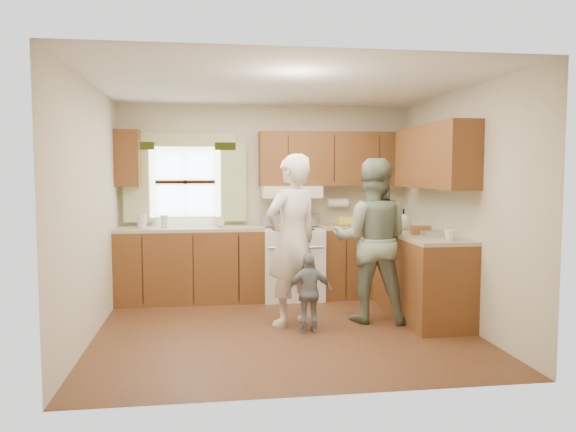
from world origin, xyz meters
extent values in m
plane|color=#512D19|center=(0.00, 0.00, 0.00)|extent=(3.80, 3.80, 0.00)
plane|color=white|center=(0.00, 0.00, 2.50)|extent=(3.80, 3.80, 0.00)
plane|color=beige|center=(0.00, 1.75, 1.25)|extent=(3.80, 0.00, 3.80)
plane|color=beige|center=(0.00, -1.75, 1.25)|extent=(3.80, 0.00, 3.80)
plane|color=beige|center=(-1.90, 0.00, 1.25)|extent=(0.00, 3.50, 3.50)
plane|color=beige|center=(1.90, 0.00, 1.25)|extent=(0.00, 3.50, 3.50)
cube|color=#4E2A10|center=(-0.99, 1.45, 0.45)|extent=(1.82, 0.60, 0.90)
cube|color=#4E2A10|center=(1.29, 1.45, 0.45)|extent=(1.22, 0.60, 0.90)
cube|color=#41230F|center=(1.60, 0.32, 0.45)|extent=(0.60, 1.65, 0.90)
cube|color=#BDAE8E|center=(-0.99, 1.45, 0.92)|extent=(1.82, 0.60, 0.04)
cube|color=#BDAE8E|center=(1.29, 1.45, 0.92)|extent=(1.22, 0.60, 0.04)
cube|color=#BDAE8E|center=(1.60, 0.32, 0.92)|extent=(0.60, 1.65, 0.04)
cube|color=#4E2A10|center=(0.90, 1.58, 1.80)|extent=(2.00, 0.33, 0.70)
cube|color=#41230F|center=(-1.75, 1.58, 1.80)|extent=(0.30, 0.33, 0.70)
cube|color=#41230F|center=(1.73, 0.32, 1.80)|extent=(0.33, 1.65, 0.70)
cube|color=beige|center=(0.30, 1.52, 1.38)|extent=(0.76, 0.45, 0.15)
cube|color=silver|center=(-1.05, 1.73, 1.50)|extent=(0.90, 0.03, 0.90)
cube|color=#FFF14B|center=(-1.63, 1.68, 1.50)|extent=(0.40, 0.05, 1.02)
cube|color=#FFF14B|center=(-0.47, 1.68, 1.50)|extent=(0.40, 0.05, 1.02)
cube|color=#FFF14B|center=(-1.05, 1.68, 2.02)|extent=(1.30, 0.05, 0.22)
cylinder|color=white|center=(0.95, 1.65, 1.22)|extent=(0.27, 0.12, 0.12)
imported|color=silver|center=(-0.62, 1.41, 0.98)|extent=(0.13, 0.13, 0.09)
imported|color=silver|center=(1.60, 1.38, 1.09)|extent=(0.16, 0.16, 0.29)
imported|color=silver|center=(1.08, 1.26, 0.96)|extent=(0.26, 0.26, 0.05)
imported|color=silver|center=(1.66, -0.29, 0.99)|extent=(0.13, 0.13, 0.11)
cylinder|color=silver|center=(-1.57, 1.41, 1.03)|extent=(0.11, 0.11, 0.18)
cube|color=olive|center=(0.85, 1.36, 0.95)|extent=(0.25, 0.19, 0.02)
cube|color=yellow|center=(1.00, 1.37, 1.00)|extent=(0.20, 0.14, 0.11)
cylinder|color=silver|center=(1.21, 1.43, 1.05)|extent=(0.13, 0.13, 0.23)
cylinder|color=silver|center=(1.40, 1.33, 1.03)|extent=(0.12, 0.12, 0.19)
sphere|color=silver|center=(1.54, 0.73, 1.04)|extent=(0.19, 0.19, 0.19)
cube|color=olive|center=(1.56, 0.25, 0.99)|extent=(0.21, 0.11, 0.10)
cube|color=silver|center=(1.64, 0.05, 0.97)|extent=(0.26, 0.18, 0.06)
cylinder|color=silver|center=(-1.30, 1.42, 1.02)|extent=(0.09, 0.09, 0.16)
cube|color=silver|center=(0.30, 1.43, 0.45)|extent=(0.76, 0.64, 0.90)
cube|color=#B7B7BC|center=(0.30, 1.69, 0.99)|extent=(0.76, 0.10, 0.16)
cylinder|color=#B7B7BC|center=(0.30, 1.11, 0.70)|extent=(0.68, 0.03, 0.03)
cube|color=#4B79B0|center=(0.35, 1.09, 0.48)|extent=(0.22, 0.02, 0.42)
cylinder|color=black|center=(0.12, 1.55, 0.91)|extent=(0.18, 0.18, 0.01)
cylinder|color=black|center=(0.48, 1.55, 0.91)|extent=(0.18, 0.18, 0.01)
cylinder|color=black|center=(0.12, 1.30, 0.91)|extent=(0.18, 0.18, 0.01)
cylinder|color=black|center=(0.48, 1.30, 0.91)|extent=(0.18, 0.18, 0.01)
imported|color=silver|center=(0.11, 0.18, 0.91)|extent=(0.79, 0.71, 1.82)
imported|color=#294635|center=(1.00, 0.22, 0.89)|extent=(1.02, 0.89, 1.78)
imported|color=gray|center=(0.25, -0.12, 0.41)|extent=(0.48, 0.20, 0.82)
camera|label=1|loc=(-0.77, -5.65, 1.64)|focal=35.00mm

